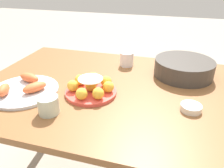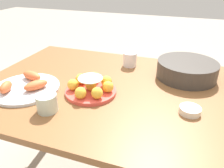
% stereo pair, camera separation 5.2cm
% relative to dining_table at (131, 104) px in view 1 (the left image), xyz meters
% --- Properties ---
extents(dining_table, '(1.54, 0.92, 0.72)m').
position_rel_dining_table_xyz_m(dining_table, '(0.00, 0.00, 0.00)').
color(dining_table, brown).
rests_on(dining_table, ground_plane).
extents(cake_plate, '(0.24, 0.24, 0.09)m').
position_rel_dining_table_xyz_m(cake_plate, '(-0.18, -0.09, 0.12)').
color(cake_plate, '#E04C42').
rests_on(cake_plate, dining_table).
extents(serving_bowl, '(0.31, 0.31, 0.09)m').
position_rel_dining_table_xyz_m(serving_bowl, '(0.23, 0.23, 0.13)').
color(serving_bowl, '#3D3833').
rests_on(serving_bowl, dining_table).
extents(sauce_bowl, '(0.09, 0.09, 0.03)m').
position_rel_dining_table_xyz_m(sauce_bowl, '(0.27, -0.11, 0.10)').
color(sauce_bowl, silver).
rests_on(sauce_bowl, dining_table).
extents(seafood_platter, '(0.32, 0.32, 0.06)m').
position_rel_dining_table_xyz_m(seafood_platter, '(-0.49, -0.16, 0.10)').
color(seafood_platter, silver).
rests_on(seafood_platter, dining_table).
extents(cup_near, '(0.08, 0.08, 0.07)m').
position_rel_dining_table_xyz_m(cup_near, '(-0.28, -0.28, 0.12)').
color(cup_near, beige).
rests_on(cup_near, dining_table).
extents(cup_far, '(0.08, 0.08, 0.08)m').
position_rel_dining_table_xyz_m(cup_far, '(-0.09, 0.29, 0.12)').
color(cup_far, white).
rests_on(cup_far, dining_table).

